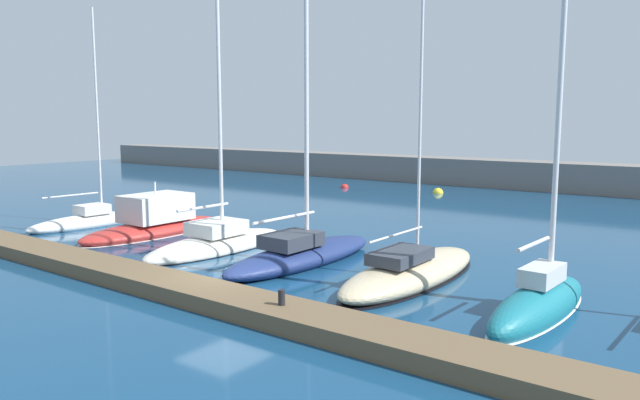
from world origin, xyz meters
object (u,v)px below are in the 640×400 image
object	(u,v)px
motorboat_red_second	(155,223)
sailboat_teal_sixth	(539,300)
sailboat_ivory_third	(218,243)
mooring_buoy_red	(345,188)
dock_bollard	(282,297)
sailboat_navy_fourth	(302,249)
mooring_buoy_yellow	(438,193)
sailboat_white_nearest	(90,220)
sailboat_sand_fifth	(411,271)

from	to	relation	value
motorboat_red_second	sailboat_teal_sixth	world-z (taller)	sailboat_teal_sixth
sailboat_ivory_third	mooring_buoy_red	distance (m)	24.46
motorboat_red_second	dock_bollard	xyz separation A→B (m)	(13.54, -6.23, 0.17)
sailboat_navy_fourth	mooring_buoy_yellow	bearing A→B (deg)	14.46
sailboat_white_nearest	sailboat_sand_fifth	bearing A→B (deg)	-85.70
motorboat_red_second	sailboat_ivory_third	xyz separation A→B (m)	(5.02, -0.54, -0.29)
motorboat_red_second	sailboat_ivory_third	size ratio (longest dim) A/B	0.59
sailboat_white_nearest	motorboat_red_second	distance (m)	4.75
mooring_buoy_yellow	sailboat_sand_fifth	bearing A→B (deg)	-66.46
sailboat_navy_fourth	mooring_buoy_yellow	distance (m)	24.73
sailboat_teal_sixth	mooring_buoy_yellow	bearing A→B (deg)	34.38
sailboat_white_nearest	sailboat_navy_fourth	size ratio (longest dim) A/B	0.65
sailboat_navy_fourth	motorboat_red_second	bearing A→B (deg)	88.53
sailboat_sand_fifth	mooring_buoy_red	world-z (taller)	sailboat_sand_fifth
sailboat_ivory_third	mooring_buoy_yellow	world-z (taller)	sailboat_ivory_third
sailboat_white_nearest	mooring_buoy_yellow	size ratio (longest dim) A/B	14.41
sailboat_white_nearest	sailboat_ivory_third	size ratio (longest dim) A/B	0.85
sailboat_sand_fifth	mooring_buoy_red	bearing A→B (deg)	39.45
sailboat_sand_fifth	sailboat_white_nearest	bearing A→B (deg)	91.86
sailboat_navy_fourth	sailboat_sand_fifth	bearing A→B (deg)	-84.81
dock_bollard	sailboat_sand_fifth	bearing A→B (deg)	82.50
sailboat_teal_sixth	mooring_buoy_red	world-z (taller)	sailboat_teal_sixth
sailboat_teal_sixth	sailboat_ivory_third	bearing A→B (deg)	90.03
sailboat_navy_fourth	mooring_buoy_red	xyz separation A→B (m)	(-13.48, 22.72, -0.58)
motorboat_red_second	dock_bollard	world-z (taller)	motorboat_red_second
motorboat_red_second	mooring_buoy_red	distance (m)	22.60
sailboat_navy_fourth	sailboat_white_nearest	bearing A→B (deg)	91.82
mooring_buoy_yellow	mooring_buoy_red	distance (m)	7.93
motorboat_red_second	sailboat_white_nearest	bearing A→B (deg)	97.39
sailboat_ivory_third	sailboat_sand_fifth	distance (m)	9.34
sailboat_ivory_third	dock_bollard	size ratio (longest dim) A/B	31.39
sailboat_sand_fifth	sailboat_ivory_third	bearing A→B (deg)	92.96
sailboat_white_nearest	sailboat_ivory_third	distance (m)	9.72
motorboat_red_second	mooring_buoy_yellow	xyz separation A→B (m)	(4.00, 23.61, -0.56)
motorboat_red_second	sailboat_sand_fifth	world-z (taller)	sailboat_sand_fifth
sailboat_white_nearest	sailboat_ivory_third	world-z (taller)	sailboat_ivory_third
mooring_buoy_red	sailboat_sand_fifth	bearing A→B (deg)	-50.96
sailboat_teal_sixth	sailboat_navy_fourth	bearing A→B (deg)	88.00
sailboat_white_nearest	sailboat_teal_sixth	size ratio (longest dim) A/B	0.81
sailboat_white_nearest	mooring_buoy_yellow	world-z (taller)	sailboat_white_nearest
sailboat_white_nearest	sailboat_navy_fourth	distance (m)	14.38
sailboat_sand_fifth	dock_bollard	distance (m)	6.17
sailboat_ivory_third	sailboat_teal_sixth	bearing A→B (deg)	-93.14
mooring_buoy_red	sailboat_navy_fourth	bearing A→B (deg)	-59.31
motorboat_red_second	sailboat_sand_fifth	size ratio (longest dim) A/B	0.47
sailboat_ivory_third	mooring_buoy_yellow	bearing A→B (deg)	2.32
mooring_buoy_yellow	mooring_buoy_red	xyz separation A→B (m)	(-7.81, -1.35, 0.00)
sailboat_navy_fourth	mooring_buoy_red	bearing A→B (deg)	31.89
sailboat_white_nearest	sailboat_sand_fifth	size ratio (longest dim) A/B	0.68
motorboat_red_second	dock_bollard	size ratio (longest dim) A/B	18.67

